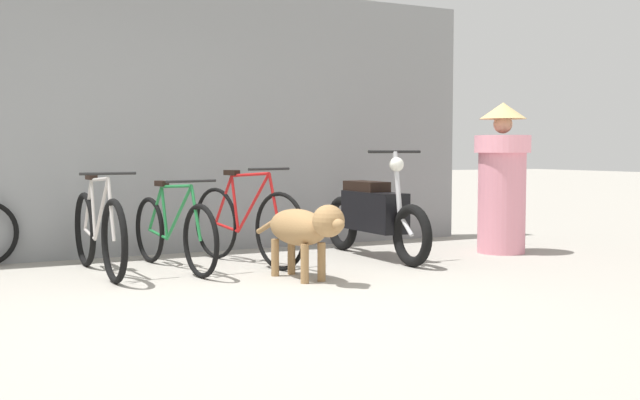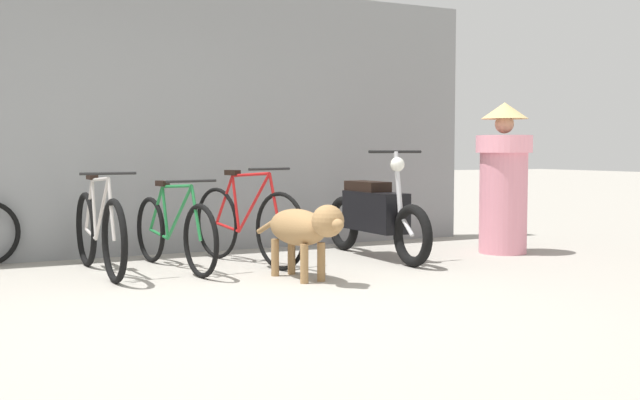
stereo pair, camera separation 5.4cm
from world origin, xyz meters
The scene contains 8 objects.
ground_plane centered at (0.00, 0.00, 0.00)m, with size 60.00×60.00×0.00m, color #9E998E.
shop_wall_back centered at (0.00, 3.10, 1.40)m, with size 7.67×0.20×2.81m.
bicycle_0 centered at (-0.65, 2.00, 0.36)m, with size 0.46×1.72×0.90m.
bicycle_1 centered at (-0.01, 1.96, 0.34)m, with size 0.46×1.70×0.82m.
bicycle_2 centered at (0.70, 1.98, 0.38)m, with size 0.57×1.67×0.92m.
motorcycle centered at (2.00, 1.80, 0.43)m, with size 0.58×1.91×1.08m.
stray_dog centered at (0.81, 0.94, 0.43)m, with size 0.43×1.24×0.65m.
person_in_robes centered at (3.39, 1.53, 0.79)m, with size 0.64×0.64×1.57m.
Camera 1 is at (-1.81, -4.61, 1.07)m, focal length 42.00 mm.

